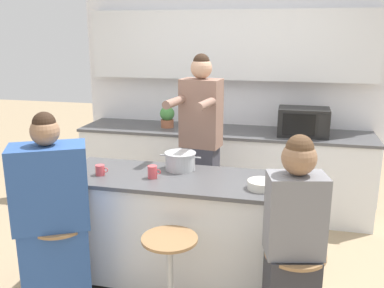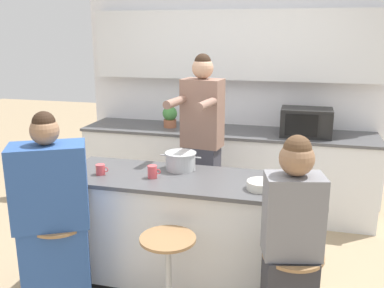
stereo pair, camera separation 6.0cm
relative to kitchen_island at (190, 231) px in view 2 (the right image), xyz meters
The scene contains 17 objects.
ground_plane 0.45m from the kitchen_island, ahead, with size 16.00×16.00×0.00m, color tan.
wall_back 2.17m from the kitchen_island, 90.00° to the left, with size 3.45×0.22×2.70m.
back_counter 1.56m from the kitchen_island, 90.00° to the left, with size 3.21×0.66×0.92m.
kitchen_island is the anchor object (origin of this frame).
bar_stool_leftmost 0.98m from the kitchen_island, 144.70° to the right, with size 0.38×0.38×0.67m.
bar_stool_center 0.57m from the kitchen_island, 90.00° to the right, with size 0.38×0.38×0.67m.
person_cooking 0.81m from the kitchen_island, 95.50° to the left, with size 0.42×0.60×1.79m.
person_wrapped_blanket 1.04m from the kitchen_island, 144.83° to the right, with size 0.57×0.49×1.47m.
person_seated_near 1.00m from the kitchen_island, 36.70° to the right, with size 0.38×0.33×1.41m.
cooking_pot 0.56m from the kitchen_island, 124.21° to the left, with size 0.34×0.25×0.14m.
fruit_bowl 0.73m from the kitchen_island, 11.08° to the right, with size 0.20×0.20×0.06m.
coffee_cup_near 0.57m from the kitchen_island, 165.92° to the right, with size 0.10×0.07×0.10m.
coffee_cup_far 0.85m from the kitchen_island, behind, with size 0.10×0.07×0.08m.
banana_bunch 0.98m from the kitchen_island, behind, with size 0.14×0.10×0.04m.
juice_carton 0.99m from the kitchen_island, ahead, with size 0.08×0.08×0.17m.
microwave 1.83m from the kitchen_island, 60.79° to the left, with size 0.51×0.34×0.29m.
potted_plant 1.79m from the kitchen_island, 112.54° to the left, with size 0.16×0.16×0.24m.
Camera 2 is at (0.79, -2.97, 1.97)m, focal length 40.00 mm.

